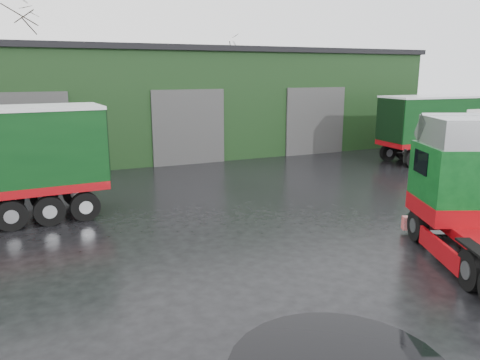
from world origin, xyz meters
name	(u,v)px	position (x,y,z in m)	size (l,w,h in m)	color
ground	(283,263)	(0.00, 0.00, 0.00)	(100.00, 100.00, 0.00)	black
warehouse	(159,100)	(2.00, 20.00, 3.16)	(32.40, 12.40, 6.30)	black
lorry_right	(467,127)	(17.00, 9.00, 1.84)	(2.42, 13.99, 3.68)	silver
tree_back_a	(22,74)	(-6.00, 30.00, 4.75)	(4.40, 4.40, 9.50)	black
tree_back_b	(218,85)	(10.00, 30.00, 3.75)	(4.40, 4.40, 7.50)	black
puddle_1	(452,223)	(6.78, 0.62, 0.00)	(3.06, 3.06, 0.01)	black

